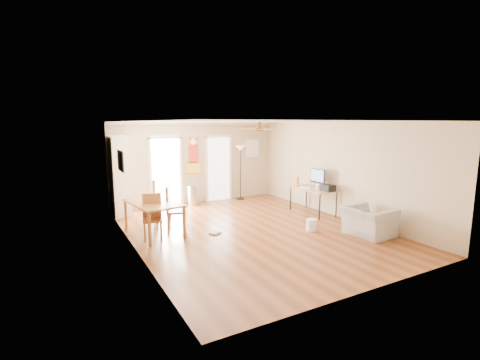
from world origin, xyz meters
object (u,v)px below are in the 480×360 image
dining_table (154,218)px  dining_chair_right_a (162,199)px  dining_chair_right_b (176,209)px  computer_desk (313,201)px  trash_can (193,196)px  torchiere_lamp (240,173)px  printer (328,188)px  wastebasket_b (358,223)px  bookshelf (119,176)px  dining_chair_near (152,217)px  wastebasket_a (311,225)px  armchair (368,222)px

dining_table → dining_chair_right_a: bearing=66.1°
dining_chair_right_b → computer_desk: (3.96, -0.27, -0.18)m
dining_chair_right_b → trash_can: size_ratio=1.76×
torchiere_lamp → dining_chair_right_b: bearing=-142.0°
dining_chair_right_a → printer: bearing=-106.9°
wastebasket_b → torchiere_lamp: bearing=101.0°
bookshelf → trash_can: bearing=-17.1°
bookshelf → computer_desk: bookshelf is taller
bookshelf → dining_chair_near: 2.65m
bookshelf → wastebasket_a: (3.76, -3.78, -0.97)m
bookshelf → dining_chair_right_b: 2.48m
bookshelf → armchair: 6.66m
torchiere_lamp → wastebasket_a: size_ratio=6.44×
dining_chair_right_b → wastebasket_a: (2.85, -1.54, -0.40)m
dining_table → dining_chair_near: bearing=-109.0°
dining_chair_right_b → armchair: 4.49m
dining_chair_right_a → dining_table: bearing=165.6°
dining_chair_near → trash_can: (1.95, 2.64, -0.19)m
dining_chair_right_b → dining_chair_near: size_ratio=1.09×
dining_table → computer_desk: bearing=-3.4°
dining_chair_near → torchiere_lamp: torchiere_lamp is taller
dining_table → computer_desk: 4.52m
bookshelf → dining_chair_right_b: bookshelf is taller
dining_chair_right_a → wastebasket_a: 4.00m
dining_chair_right_a → trash_can: (1.29, 1.08, -0.23)m
dining_chair_right_b → wastebasket_a: 3.27m
wastebasket_b → dining_chair_right_a: bearing=140.0°
bookshelf → dining_table: 2.38m
torchiere_lamp → wastebasket_b: 4.55m
printer → wastebasket_a: size_ratio=1.20×
dining_table → wastebasket_a: dining_table is taller
dining_table → torchiere_lamp: size_ratio=0.85×
dining_table → printer: printer is taller
wastebasket_b → armchair: size_ratio=0.33×
dining_chair_right_b → printer: 4.13m
torchiere_lamp → printer: size_ratio=5.37×
bookshelf → trash_can: bookshelf is taller
bookshelf → computer_desk: bearing=-46.3°
dining_chair_right_b → wastebasket_b: 4.41m
trash_can → dining_chair_right_a: bearing=-140.1°
wastebasket_b → armchair: armchair is taller
dining_table → computer_desk: (4.51, -0.27, -0.02)m
dining_chair_right_a → wastebasket_a: dining_chair_right_a is taller
torchiere_lamp → printer: 3.31m
dining_chair_right_b → armchair: bearing=-103.5°
dining_chair_near → wastebasket_a: 3.73m
trash_can → wastebasket_b: (2.61, -4.35, -0.14)m
torchiere_lamp → armchair: (0.71, -4.83, -0.58)m
dining_chair_right_a → wastebasket_a: size_ratio=3.78×
computer_desk → wastebasket_a: bearing=-131.1°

